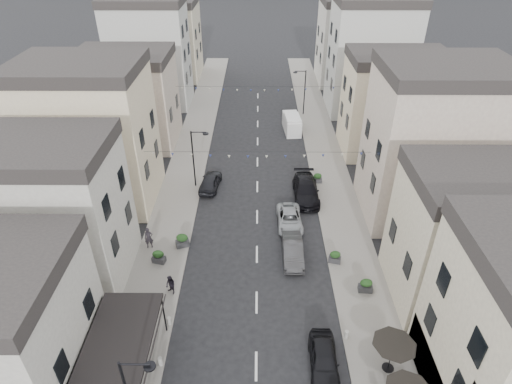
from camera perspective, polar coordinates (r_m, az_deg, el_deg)
sidewalk_left at (r=48.06m, az=-8.81°, el=4.65°), size 4.00×76.00×0.12m
sidewalk_right at (r=48.03m, az=9.21°, el=4.59°), size 4.00×76.00×0.12m
boutique_awning at (r=25.60m, az=-17.42°, el=-19.07°), size 3.77×7.50×3.28m
buildings_row_left at (r=52.33m, az=-16.32°, el=13.42°), size 10.20×54.16×14.00m
buildings_row_right at (r=51.17m, az=17.14°, el=13.08°), size 10.20×54.16×14.50m
streetlamp_left_far at (r=40.88m, az=-8.04°, el=5.11°), size 1.70×0.56×6.00m
streetlamp_right_far at (r=57.24m, az=6.25°, el=13.62°), size 1.70×0.56×6.00m
bollards at (r=27.01m, az=0.02°, el=-22.57°), size 11.66×10.26×0.60m
bunting_near at (r=36.00m, az=0.17°, el=4.88°), size 19.00×0.28×0.62m
bunting_far at (r=50.65m, az=0.23°, el=13.52°), size 19.00×0.28×0.62m
parked_car_a at (r=27.35m, az=9.03°, el=-21.15°), size 1.78×4.18×1.41m
parked_car_b at (r=33.67m, az=4.93°, el=-7.80°), size 1.53×4.35×1.43m
parked_car_c at (r=36.99m, az=4.49°, el=-3.62°), size 2.20×4.58×1.26m
parked_car_d at (r=40.58m, az=6.67°, el=0.28°), size 2.30×5.66×1.64m
parked_car_e at (r=42.01m, az=-6.12°, el=1.41°), size 2.21×4.43×1.45m
delivery_van at (r=53.32m, az=4.80°, el=9.12°), size 2.15×4.61×2.14m
pedestrian_a at (r=35.28m, az=-14.11°, el=-5.95°), size 0.75×0.56×1.84m
pedestrian_b at (r=31.22m, az=-11.32°, el=-12.06°), size 0.95×0.94×1.55m
planter_la at (r=33.95m, az=-12.88°, el=-8.40°), size 1.10×0.77×1.12m
planter_lb at (r=35.03m, az=-9.80°, el=-6.37°), size 1.20×0.91×1.19m
planter_ra at (r=31.91m, az=14.43°, el=-11.97°), size 1.01×0.60×1.10m
planter_rb at (r=33.70m, az=10.48°, el=-8.50°), size 1.03×0.74×1.04m
planter_rc at (r=43.00m, az=8.20°, el=1.87°), size 0.93×0.54×1.01m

